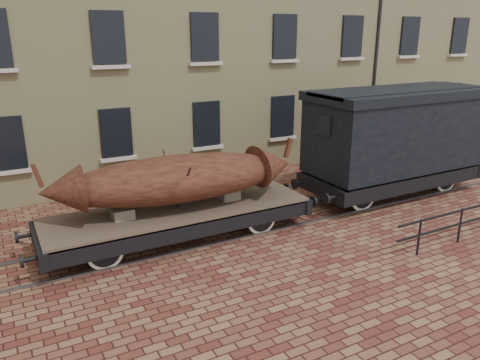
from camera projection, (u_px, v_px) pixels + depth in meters
name	position (u px, v px, depth m)	size (l,w,h in m)	color
ground	(247.00, 226.00, 14.08)	(90.00, 90.00, 0.00)	#54231D
warehouse_cream	(198.00, 0.00, 21.70)	(40.00, 10.19, 14.00)	beige
rail_track	(247.00, 225.00, 14.07)	(30.00, 1.52, 0.06)	#59595E
flatcar_wagon	(179.00, 215.00, 12.88)	(8.19, 2.22, 1.24)	#44372C
iron_boat	(177.00, 178.00, 12.55)	(7.05, 2.39, 1.67)	brown
goods_van	(397.00, 130.00, 16.06)	(7.29, 2.66, 3.77)	black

